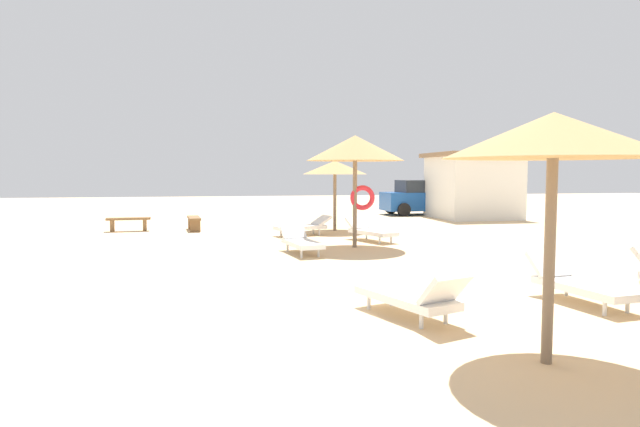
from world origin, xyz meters
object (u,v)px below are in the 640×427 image
parasol_3 (553,137)px  lounger_1 (370,231)px  parasol_1 (355,149)px  lounger_6 (301,241)px  lounger_5 (578,283)px  bench_0 (194,221)px  beach_cabana (473,185)px  lounger_4 (304,226)px  parked_car (422,198)px  bench_1 (129,222)px  lounger_3 (412,296)px  parasol_4 (335,168)px

parasol_3 → lounger_1: 10.94m
parasol_1 → parasol_3: parasol_1 is taller
parasol_1 → lounger_6: (-1.67, -0.87, -2.42)m
lounger_6 → lounger_5: bearing=-60.0°
lounger_6 → bench_0: 6.98m
bench_0 → beach_cabana: beach_cabana is taller
parasol_1 → lounger_5: bearing=-75.0°
lounger_1 → lounger_4: 2.53m
lounger_5 → bench_0: 14.05m
lounger_4 → lounger_5: (2.83, -10.09, 0.01)m
parked_car → lounger_4: bearing=-132.5°
bench_0 → bench_1: size_ratio=1.01×
lounger_4 → parasol_1: bearing=-73.0°
parasol_1 → lounger_3: parasol_1 is taller
bench_0 → beach_cabana: size_ratio=0.39×
bench_0 → beach_cabana: bearing=14.3°
parasol_4 → bench_0: size_ratio=1.64×
bench_0 → parasol_3: bearing=-73.6°
parasol_1 → lounger_4: 4.05m
parasol_4 → lounger_5: size_ratio=1.29×
lounger_4 → lounger_6: 4.03m
parasol_1 → lounger_1: 2.86m
parasol_4 → lounger_4: (-1.33, -1.28, -1.95)m
bench_1 → lounger_6: bearing=-50.9°
parasol_3 → lounger_4: parasol_3 is taller
parasol_1 → parked_car: 12.80m
parasol_3 → lounger_6: 8.90m
parasol_1 → bench_1: bearing=141.1°
parasol_1 → bench_0: bearing=130.2°
bench_0 → parked_car: bearing=26.9°
lounger_4 → beach_cabana: bearing=32.2°
parked_car → beach_cabana: 2.91m
parasol_4 → bench_0: 5.46m
lounger_5 → lounger_4: bearing=105.7°
lounger_6 → lounger_4: bearing=79.7°
lounger_4 → bench_0: lounger_4 is taller
parasol_1 → parked_car: bearing=60.2°
parasol_3 → beach_cabana: bearing=65.9°
parasol_3 → beach_cabana: beach_cabana is taller
lounger_6 → parked_car: 14.28m
bench_0 → beach_cabana: (12.43, 3.16, 1.18)m
lounger_4 → bench_0: 4.36m
bench_1 → parked_car: 14.26m
lounger_1 → lounger_6: lounger_6 is taller
parasol_4 → lounger_3: parasol_4 is taller
parasol_4 → lounger_6: parasol_4 is taller
bench_0 → bench_1: same height
bench_0 → parked_car: parked_car is taller
lounger_1 → lounger_4: (-1.76, 1.81, -0.00)m
lounger_3 → parked_car: size_ratio=0.48×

